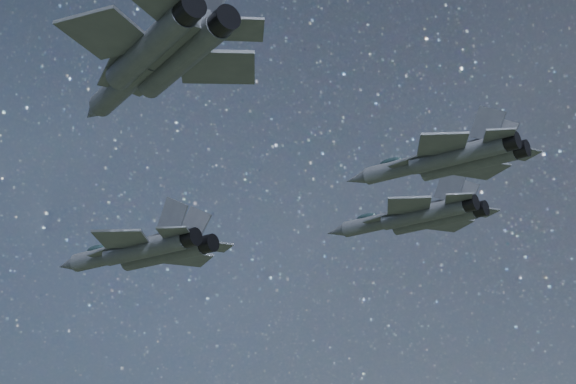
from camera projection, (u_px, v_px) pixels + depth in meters
The scene contains 4 objects.
jet_lead at pixel (143, 250), 79.13m from camera, with size 19.59×13.83×4.96m.
jet_left at pixel (416, 216), 86.32m from camera, with size 18.32×13.01×4.66m.
jet_right at pixel (155, 59), 54.93m from camera, with size 19.46×13.13×4.90m.
jet_slot at pixel (448, 159), 65.41m from camera, with size 15.44×10.91×3.91m.
Camera 1 is at (42.87, -48.33, 118.90)m, focal length 55.00 mm.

